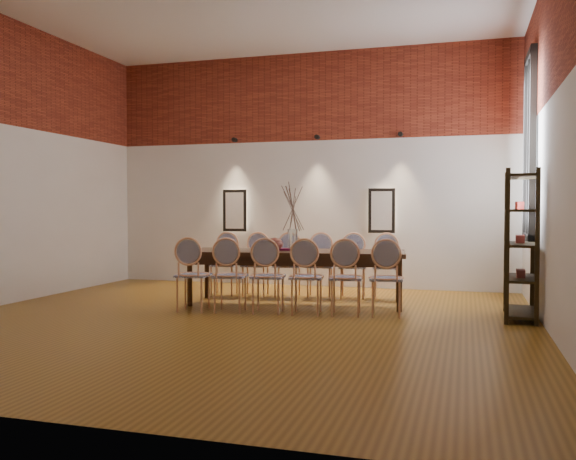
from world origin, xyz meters
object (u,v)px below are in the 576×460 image
(chair_far_e, at_px, (353,266))
(book, at_px, (282,249))
(chair_near_f, at_px, (386,278))
(chair_near_a, at_px, (193,275))
(chair_far_d, at_px, (320,266))
(chair_near_b, at_px, (230,276))
(chair_near_e, at_px, (346,278))
(vase, at_px, (293,240))
(chair_far_f, at_px, (386,267))
(chair_far_a, at_px, (224,264))
(chair_far_c, at_px, (287,265))
(chair_far_b, at_px, (255,265))
(bowl, at_px, (275,244))
(shelving_rack, at_px, (521,244))
(chair_near_d, at_px, (307,277))
(dining_table, at_px, (296,277))
(chair_near_c, at_px, (268,276))

(chair_far_e, distance_m, book, 1.23)
(chair_near_f, bearing_deg, chair_near_a, -180.00)
(chair_far_d, bearing_deg, chair_near_b, 56.80)
(chair_near_a, xyz_separation_m, chair_near_f, (2.46, 0.30, 0.00))
(chair_near_e, bearing_deg, vase, 136.28)
(chair_far_e, xyz_separation_m, chair_far_f, (0.49, 0.06, 0.00))
(chair_far_a, bearing_deg, chair_far_c, 180.00)
(chair_far_b, xyz_separation_m, chair_far_e, (1.48, 0.18, 0.00))
(bowl, bearing_deg, shelving_rack, -3.53)
(chair_far_b, bearing_deg, chair_near_a, 71.88)
(chair_far_c, bearing_deg, chair_near_a, 56.80)
(chair_far_c, height_order, chair_far_f, same)
(chair_near_d, xyz_separation_m, chair_far_c, (-0.68, 1.45, 0.00))
(dining_table, height_order, chair_near_f, chair_near_f)
(chair_far_d, distance_m, chair_far_e, 0.50)
(vase, xyz_separation_m, shelving_rack, (2.95, -0.28, 0.00))
(chair_far_a, height_order, chair_far_f, same)
(chair_far_e, distance_m, bowl, 1.37)
(chair_far_d, bearing_deg, chair_far_e, 180.00)
(chair_far_f, bearing_deg, bowl, 27.76)
(chair_near_c, distance_m, chair_far_e, 1.81)
(chair_near_d, bearing_deg, chair_far_f, 56.80)
(chair_near_f, xyz_separation_m, shelving_rack, (1.58, 0.32, 0.43))
(chair_far_a, bearing_deg, dining_table, 148.57)
(chair_near_f, xyz_separation_m, chair_far_b, (-2.16, 1.27, 0.00))
(chair_near_b, relative_size, chair_far_d, 1.00)
(chair_near_d, bearing_deg, chair_near_a, 180.00)
(dining_table, distance_m, chair_near_d, 0.80)
(chair_near_c, bearing_deg, chair_near_b, -180.00)
(chair_near_e, height_order, chair_near_f, same)
(chair_near_a, relative_size, shelving_rack, 0.52)
(dining_table, distance_m, chair_far_d, 0.80)
(dining_table, height_order, chair_near_a, chair_near_a)
(book, bearing_deg, chair_near_c, -86.44)
(chair_near_c, distance_m, shelving_rack, 3.13)
(chair_near_a, xyz_separation_m, chair_far_f, (2.28, 1.81, 0.00))
(bowl, bearing_deg, vase, 18.43)
(chair_far_f, relative_size, book, 3.62)
(chair_near_d, bearing_deg, book, 119.79)
(chair_far_f, bearing_deg, chair_near_e, 71.88)
(chair_near_d, xyz_separation_m, chair_far_b, (-1.17, 1.39, 0.00))
(chair_near_e, xyz_separation_m, chair_far_a, (-2.16, 1.27, 0.00))
(chair_near_e, relative_size, bowl, 3.92)
(book, distance_m, shelving_rack, 3.12)
(chair_near_a, xyz_separation_m, chair_far_e, (1.79, 1.75, 0.00))
(chair_far_b, bearing_deg, chair_near_e, 134.47)
(chair_near_b, bearing_deg, bowl, 57.60)
(bowl, bearing_deg, chair_near_e, -27.31)
(chair_near_b, xyz_separation_m, chair_far_d, (0.80, 1.63, 0.00))
(chair_near_f, xyz_separation_m, bowl, (-1.61, 0.52, 0.37))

